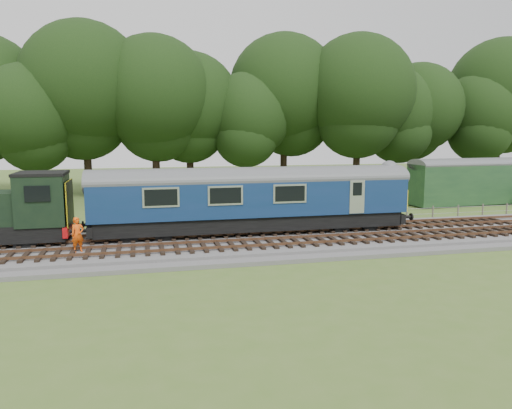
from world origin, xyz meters
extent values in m
plane|color=#486726|center=(0.00, 0.00, 0.00)|extent=(120.00, 120.00, 0.00)
cube|color=#4C4C4F|center=(0.00, 0.00, 0.17)|extent=(70.00, 7.00, 0.35)
cube|color=brown|center=(0.00, 0.68, 0.49)|extent=(66.50, 0.07, 0.14)
cube|color=brown|center=(0.00, 2.12, 0.49)|extent=(66.50, 0.07, 0.14)
cube|color=brown|center=(0.00, -2.32, 0.49)|extent=(66.50, 0.07, 0.14)
cube|color=brown|center=(0.00, -0.88, 0.49)|extent=(66.50, 0.07, 0.14)
cube|color=black|center=(0.38, 1.40, 1.06)|extent=(17.46, 2.52, 0.85)
cube|color=#0E294E|center=(0.38, 1.40, 2.48)|extent=(18.00, 2.80, 2.05)
cube|color=yellow|center=(9.40, 1.40, 2.11)|extent=(0.06, 2.74, 1.30)
cube|color=black|center=(6.38, 1.40, 0.86)|extent=(2.60, 2.00, 0.55)
cube|color=black|center=(-5.62, 1.40, 0.86)|extent=(2.60, 2.00, 0.55)
cube|color=black|center=(-10.82, 1.40, 2.66)|extent=(2.40, 2.55, 2.60)
cube|color=#B50D11|center=(-9.64, 1.40, 1.06)|extent=(0.25, 2.60, 0.55)
cube|color=yellow|center=(-9.50, 1.40, 2.46)|extent=(0.06, 2.55, 2.30)
imported|color=#FE540D|center=(-8.89, -1.10, 1.20)|extent=(0.74, 0.65, 1.71)
cube|color=#1A3A20|center=(23.39, 10.62, 1.78)|extent=(15.10, 3.43, 3.37)
cube|color=#1A3A20|center=(24.40, 16.54, 1.13)|extent=(3.05, 3.05, 2.26)
cube|color=black|center=(24.40, 16.54, 2.35)|extent=(3.36, 3.36, 0.18)
camera|label=1|loc=(-5.84, -26.14, 6.21)|focal=35.00mm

